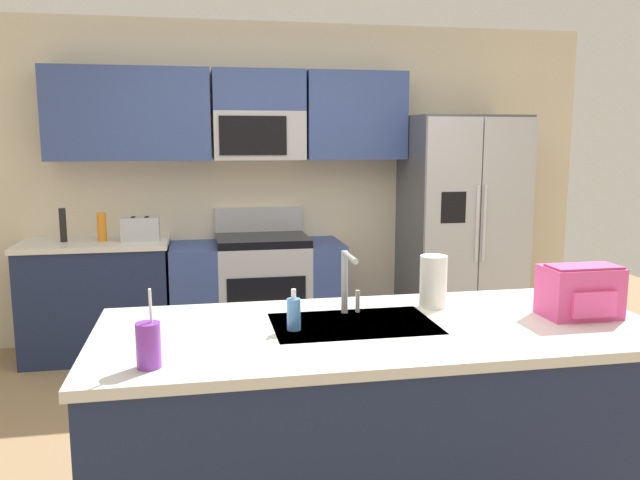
% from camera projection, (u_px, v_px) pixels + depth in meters
% --- Properties ---
extents(ground_plane, '(9.00, 9.00, 0.00)m').
position_uv_depth(ground_plane, '(340.00, 445.00, 3.50)').
color(ground_plane, '#997A56').
rests_on(ground_plane, ground).
extents(kitchen_wall_unit, '(5.20, 0.43, 2.60)m').
position_uv_depth(kitchen_wall_unit, '(270.00, 162.00, 5.26)').
color(kitchen_wall_unit, beige).
rests_on(kitchen_wall_unit, ground).
extents(back_counter, '(1.10, 0.63, 0.90)m').
position_uv_depth(back_counter, '(98.00, 298.00, 4.89)').
color(back_counter, '#1E2A4D').
rests_on(back_counter, ground).
extents(range_oven, '(1.36, 0.61, 1.10)m').
position_uv_depth(range_oven, '(258.00, 292.00, 5.12)').
color(range_oven, '#B7BABF').
rests_on(range_oven, ground).
extents(refrigerator, '(0.90, 0.76, 1.85)m').
position_uv_depth(refrigerator, '(461.00, 229.00, 5.29)').
color(refrigerator, '#4C4F54').
rests_on(refrigerator, ground).
extents(island_counter, '(2.33, 0.98, 0.90)m').
position_uv_depth(island_counter, '(378.00, 427.00, 2.71)').
color(island_counter, '#1E2A4D').
rests_on(island_counter, ground).
extents(toaster, '(0.28, 0.16, 0.18)m').
position_uv_depth(toaster, '(140.00, 229.00, 4.82)').
color(toaster, '#B7BABF').
rests_on(toaster, back_counter).
extents(pepper_mill, '(0.05, 0.05, 0.25)m').
position_uv_depth(pepper_mill, '(63.00, 225.00, 4.76)').
color(pepper_mill, black).
rests_on(pepper_mill, back_counter).
extents(bottle_orange, '(0.07, 0.07, 0.21)m').
position_uv_depth(bottle_orange, '(102.00, 227.00, 4.79)').
color(bottle_orange, orange).
rests_on(bottle_orange, back_counter).
extents(sink_faucet, '(0.08, 0.21, 0.28)m').
position_uv_depth(sink_faucet, '(347.00, 277.00, 2.78)').
color(sink_faucet, '#B7BABF').
rests_on(sink_faucet, island_counter).
extents(drink_cup_purple, '(0.08, 0.08, 0.28)m').
position_uv_depth(drink_cup_purple, '(149.00, 345.00, 2.14)').
color(drink_cup_purple, purple).
rests_on(drink_cup_purple, island_counter).
extents(soap_dispenser, '(0.06, 0.06, 0.17)m').
position_uv_depth(soap_dispenser, '(294.00, 314.00, 2.57)').
color(soap_dispenser, '#4C8CD8').
rests_on(soap_dispenser, island_counter).
extents(paper_towel_roll, '(0.12, 0.12, 0.24)m').
position_uv_depth(paper_towel_roll, '(433.00, 281.00, 2.91)').
color(paper_towel_roll, white).
rests_on(paper_towel_roll, island_counter).
extents(backpack, '(0.32, 0.22, 0.23)m').
position_uv_depth(backpack, '(580.00, 290.00, 2.75)').
color(backpack, '#EA4C93').
rests_on(backpack, island_counter).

